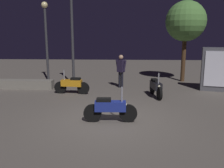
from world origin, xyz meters
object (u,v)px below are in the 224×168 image
motorcycle_black_parked_right (156,87)px  person_rider_beside (121,68)px  streetlamp_far (46,31)px  motorcycle_blue_foreground (110,108)px  streetlamp_near (72,21)px  kiosk_billboard (219,69)px  motorcycle_orange_parked_left (72,84)px

motorcycle_black_parked_right → person_rider_beside: 2.46m
person_rider_beside → streetlamp_far: size_ratio=0.37×
motorcycle_blue_foreground → streetlamp_near: size_ratio=0.31×
person_rider_beside → kiosk_billboard: kiosk_billboard is taller
motorcycle_blue_foreground → streetlamp_far: size_ratio=0.37×
motorcycle_blue_foreground → kiosk_billboard: size_ratio=0.79×
streetlamp_near → streetlamp_far: (-1.79, 1.19, -0.48)m
streetlamp_far → motorcycle_orange_parked_left: bearing=-55.9°
motorcycle_orange_parked_left → streetlamp_far: (-2.11, 3.13, 2.48)m
person_rider_beside → streetlamp_near: size_ratio=0.31×
motorcycle_blue_foreground → streetlamp_near: 6.67m
motorcycle_blue_foreground → motorcycle_orange_parked_left: 4.10m
motorcycle_black_parked_right → streetlamp_near: 5.57m
streetlamp_far → streetlamp_near: bearing=-33.6°
motorcycle_blue_foreground → motorcycle_black_parked_right: (1.81, 3.23, 0.00)m
motorcycle_blue_foreground → person_rider_beside: person_rider_beside is taller
motorcycle_orange_parked_left → motorcycle_black_parked_right: bearing=-179.9°
person_rider_beside → motorcycle_orange_parked_left: bearing=159.0°
motorcycle_blue_foreground → person_rider_beside: 5.08m
motorcycle_blue_foreground → kiosk_billboard: bearing=40.4°
streetlamp_far → person_rider_beside: bearing=-20.9°
motorcycle_orange_parked_left → person_rider_beside: 2.74m
motorcycle_blue_foreground → streetlamp_far: 8.25m
motorcycle_orange_parked_left → person_rider_beside: person_rider_beside is taller
motorcycle_blue_foreground → motorcycle_black_parked_right: same height
motorcycle_blue_foreground → motorcycle_black_parked_right: size_ratio=1.00×
streetlamp_near → streetlamp_far: 2.20m
streetlamp_near → kiosk_billboard: size_ratio=2.57×
streetlamp_near → kiosk_billboard: bearing=-7.4°
streetlamp_near → motorcycle_blue_foreground: bearing=-67.2°
streetlamp_far → motorcycle_blue_foreground: bearing=-58.5°
kiosk_billboard → motorcycle_black_parked_right: bearing=36.7°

